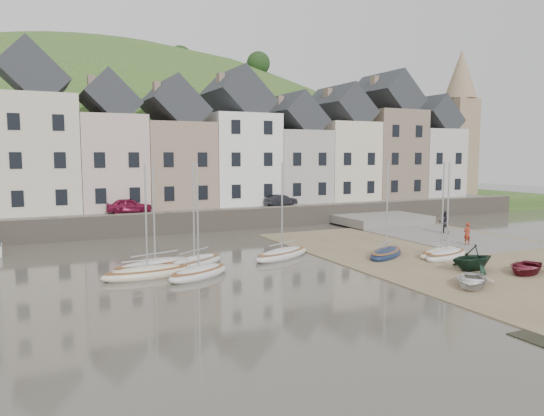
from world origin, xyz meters
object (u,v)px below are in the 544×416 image
rowboat_green (472,257)px  sailboat_0 (155,266)px  rowboat_red (526,267)px  car_right (281,200)px  person_red (467,233)px  car_left (129,206)px  person_dark (444,222)px  rowboat_white (471,280)px

rowboat_green → sailboat_0: bearing=-114.1°
rowboat_red → car_right: (-2.60, 25.20, 1.76)m
sailboat_0 → rowboat_red: bearing=-28.1°
person_red → car_right: 18.55m
rowboat_green → car_left: size_ratio=0.75×
rowboat_green → person_dark: size_ratio=1.54×
sailboat_0 → rowboat_green: sailboat_0 is taller
rowboat_green → person_red: person_red is taller
sailboat_0 → rowboat_white: bearing=-38.6°
car_left → person_red: bearing=-122.0°
sailboat_0 → person_red: bearing=-5.0°
person_red → car_left: bearing=-37.3°
rowboat_green → car_right: bearing=-176.6°
person_red → car_left: (-20.66, 17.40, 1.32)m
sailboat_0 → person_dark: sailboat_0 is taller
person_red → car_right: car_right is taller
rowboat_green → rowboat_red: size_ratio=0.89×
person_red → sailboat_0: bearing=-2.2°
sailboat_0 → rowboat_white: (13.28, -10.59, 0.11)m
car_right → rowboat_green: bearing=170.3°
person_red → person_dark: (2.46, 4.86, 0.11)m
rowboat_green → rowboat_red: bearing=53.5°
rowboat_green → car_right: (-0.42, 23.46, 1.35)m
car_right → sailboat_0: bearing=124.0°
rowboat_white → rowboat_green: (2.79, 2.61, 0.43)m
rowboat_green → person_red: size_ratio=1.76×
rowboat_white → rowboat_red: rowboat_red is taller
person_red → car_left: 27.04m
car_right → rowboat_red: bearing=175.2°
rowboat_white → car_right: (2.36, 26.07, 1.78)m
rowboat_red → car_left: (-16.95, 25.20, 1.85)m
car_left → rowboat_red: bearing=-138.0°
rowboat_white → rowboat_red: (4.96, 0.86, 0.02)m
rowboat_green → rowboat_red: (2.17, -1.75, -0.41)m
sailboat_0 → person_dark: bearing=6.9°
rowboat_green → person_red: (5.89, 6.06, 0.12)m
person_red → rowboat_white: bearing=47.8°
sailboat_0 → car_left: bearing=85.3°
sailboat_0 → person_red: sailboat_0 is taller
person_red → person_dark: bearing=-114.0°
rowboat_green → car_right: car_right is taller
rowboat_green → person_red: 8.45m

